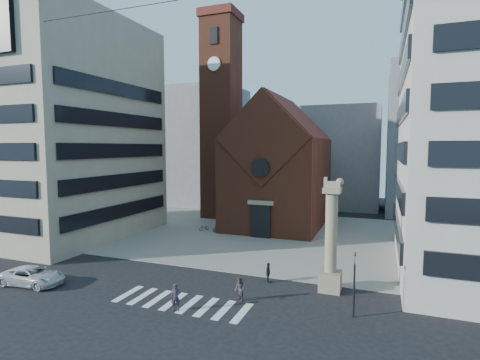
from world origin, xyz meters
name	(u,v)px	position (x,y,z in m)	size (l,w,h in m)	color
ground	(195,287)	(0.00, 0.00, 0.00)	(120.00, 120.00, 0.00)	black
piazza	(266,234)	(0.00, 19.00, 0.03)	(46.00, 30.00, 0.05)	gray
zebra_crossing	(182,303)	(0.55, -3.00, 0.01)	(10.20, 3.20, 0.01)	white
church	(279,168)	(0.00, 25.04, 7.98)	(12.00, 16.65, 18.00)	brown
campanile	(221,116)	(-10.00, 28.00, 15.74)	(5.50, 5.50, 31.20)	brown
building_left	(58,130)	(-24.00, 10.00, 13.00)	(18.00, 20.00, 26.00)	tan
bg_block_left	(199,147)	(-20.00, 40.00, 11.00)	(16.00, 14.00, 22.00)	gray
bg_block_mid	(339,157)	(6.00, 45.00, 9.00)	(14.00, 12.00, 18.00)	gray
bg_block_right	(441,140)	(22.00, 42.00, 12.00)	(16.00, 14.00, 24.00)	gray
lion_column	(331,246)	(10.01, 3.00, 3.46)	(1.63, 1.60, 8.68)	gray
traffic_light	(354,283)	(12.00, -1.00, 2.29)	(0.13, 0.16, 4.30)	black
white_car	(33,276)	(-12.22, -4.19, 0.71)	(2.36, 5.11, 1.42)	silver
pedestrian_0	(176,297)	(0.83, -4.23, 0.91)	(0.67, 0.44, 1.82)	#302939
pedestrian_1	(240,289)	(4.25, -1.20, 0.86)	(0.83, 0.65, 1.72)	#504040
pedestrian_2	(268,273)	(5.09, 3.00, 0.81)	(0.95, 0.39, 1.61)	#212328
scooter_0	(204,228)	(-8.04, 17.85, 0.45)	(0.53, 1.52, 0.80)	black
scooter_1	(217,228)	(-6.18, 17.85, 0.49)	(0.42, 1.48, 0.89)	black
scooter_2	(231,230)	(-4.33, 17.85, 0.45)	(0.53, 1.52, 0.80)	black
scooter_3	(244,231)	(-2.47, 17.85, 0.49)	(0.42, 1.48, 0.89)	black
scooter_4	(258,232)	(-0.62, 17.85, 0.45)	(0.53, 1.52, 0.80)	black
scooter_5	(273,233)	(1.24, 17.85, 0.49)	(0.42, 1.48, 0.89)	black
scooter_6	(288,235)	(3.09, 17.85, 0.45)	(0.53, 1.52, 0.80)	black
scooter_7	(303,236)	(4.95, 17.85, 0.49)	(0.42, 1.48, 0.89)	black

